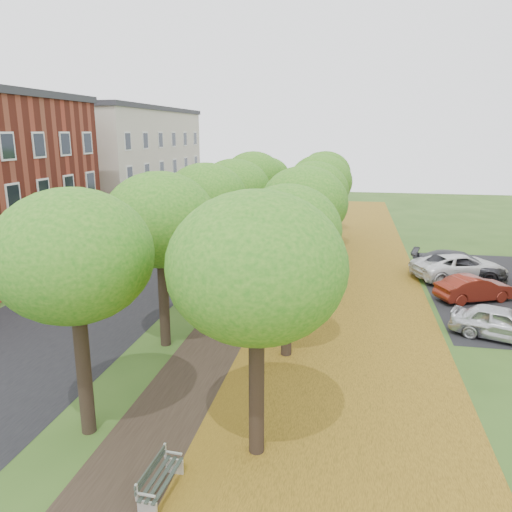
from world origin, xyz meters
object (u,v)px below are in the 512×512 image
at_px(car_grey, 459,265).
at_px(car_white, 460,267).
at_px(bench, 159,479).
at_px(car_red, 475,288).
at_px(car_silver, 502,323).

height_order(car_grey, car_white, car_grey).
bearing_deg(car_grey, bench, 164.86).
bearing_deg(car_grey, car_red, -167.83).
bearing_deg(bench, car_red, -29.70).
height_order(car_silver, car_grey, car_grey).
xyz_separation_m(car_silver, car_red, (0.00, 4.83, -0.04)).
distance_m(car_silver, car_red, 4.83).
relative_size(bench, car_red, 0.43).
distance_m(bench, car_white, 22.23).
xyz_separation_m(car_red, car_grey, (0.00, 4.04, 0.12)).
xyz_separation_m(bench, car_red, (10.31, 15.93, 0.23)).
height_order(car_red, car_grey, car_grey).
relative_size(car_silver, car_white, 0.73).
bearing_deg(car_red, bench, 122.49).
relative_size(car_silver, car_grey, 0.76).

